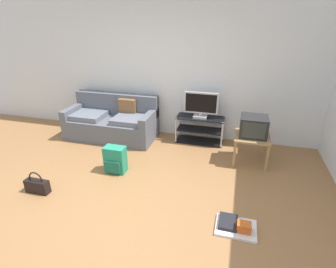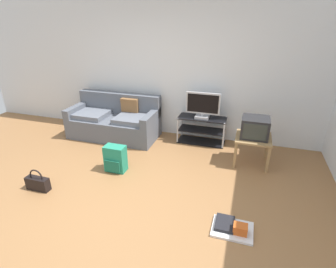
{
  "view_description": "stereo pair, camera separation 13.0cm",
  "coord_description": "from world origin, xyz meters",
  "px_view_note": "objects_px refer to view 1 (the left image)",
  "views": [
    {
      "loc": [
        1.44,
        -2.63,
        2.31
      ],
      "look_at": [
        0.43,
        1.01,
        0.61
      ],
      "focal_mm": 28.03,
      "sensor_mm": 36.0,
      "label": 1
    },
    {
      "loc": [
        1.56,
        -2.59,
        2.31
      ],
      "look_at": [
        0.43,
        1.01,
        0.61
      ],
      "focal_mm": 28.03,
      "sensor_mm": 36.0,
      "label": 2
    }
  ],
  "objects_px": {
    "side_table": "(252,140)",
    "floor_tray": "(236,226)",
    "couch": "(113,122)",
    "crt_tv": "(254,126)",
    "backpack": "(115,160)",
    "tv_stand": "(200,129)",
    "flat_tv": "(201,105)",
    "handbag": "(37,185)"
  },
  "relations": [
    {
      "from": "side_table",
      "to": "floor_tray",
      "type": "distance_m",
      "value": 1.76
    },
    {
      "from": "couch",
      "to": "crt_tv",
      "type": "height_order",
      "value": "couch"
    },
    {
      "from": "side_table",
      "to": "backpack",
      "type": "relative_size",
      "value": 1.31
    },
    {
      "from": "crt_tv",
      "to": "tv_stand",
      "type": "bearing_deg",
      "value": 150.97
    },
    {
      "from": "tv_stand",
      "to": "side_table",
      "type": "xyz_separation_m",
      "value": [
        0.96,
        -0.55,
        0.15
      ]
    },
    {
      "from": "backpack",
      "to": "floor_tray",
      "type": "height_order",
      "value": "backpack"
    },
    {
      "from": "floor_tray",
      "to": "crt_tv",
      "type": "bearing_deg",
      "value": 84.62
    },
    {
      "from": "backpack",
      "to": "flat_tv",
      "type": "bearing_deg",
      "value": 42.04
    },
    {
      "from": "tv_stand",
      "to": "crt_tv",
      "type": "height_order",
      "value": "crt_tv"
    },
    {
      "from": "backpack",
      "to": "handbag",
      "type": "xyz_separation_m",
      "value": [
        -0.83,
        -0.81,
        -0.1
      ]
    },
    {
      "from": "flat_tv",
      "to": "crt_tv",
      "type": "bearing_deg",
      "value": -28.0
    },
    {
      "from": "couch",
      "to": "side_table",
      "type": "xyz_separation_m",
      "value": [
        2.75,
        -0.33,
        0.09
      ]
    },
    {
      "from": "handbag",
      "to": "floor_tray",
      "type": "bearing_deg",
      "value": 0.42
    },
    {
      "from": "tv_stand",
      "to": "side_table",
      "type": "height_order",
      "value": "tv_stand"
    },
    {
      "from": "crt_tv",
      "to": "handbag",
      "type": "relative_size",
      "value": 1.25
    },
    {
      "from": "handbag",
      "to": "crt_tv",
      "type": "bearing_deg",
      "value": 30.86
    },
    {
      "from": "side_table",
      "to": "handbag",
      "type": "distance_m",
      "value": 3.41
    },
    {
      "from": "flat_tv",
      "to": "floor_tray",
      "type": "height_order",
      "value": "flat_tv"
    },
    {
      "from": "crt_tv",
      "to": "handbag",
      "type": "height_order",
      "value": "crt_tv"
    },
    {
      "from": "tv_stand",
      "to": "side_table",
      "type": "distance_m",
      "value": 1.12
    },
    {
      "from": "couch",
      "to": "flat_tv",
      "type": "distance_m",
      "value": 1.85
    },
    {
      "from": "tv_stand",
      "to": "backpack",
      "type": "height_order",
      "value": "tv_stand"
    },
    {
      "from": "side_table",
      "to": "handbag",
      "type": "bearing_deg",
      "value": -149.37
    },
    {
      "from": "side_table",
      "to": "handbag",
      "type": "height_order",
      "value": "side_table"
    },
    {
      "from": "couch",
      "to": "backpack",
      "type": "relative_size",
      "value": 4.12
    },
    {
      "from": "side_table",
      "to": "floor_tray",
      "type": "height_order",
      "value": "side_table"
    },
    {
      "from": "side_table",
      "to": "crt_tv",
      "type": "relative_size",
      "value": 1.3
    },
    {
      "from": "crt_tv",
      "to": "handbag",
      "type": "xyz_separation_m",
      "value": [
        -2.92,
        -1.75,
        -0.54
      ]
    },
    {
      "from": "couch",
      "to": "handbag",
      "type": "bearing_deg",
      "value": -94.91
    },
    {
      "from": "crt_tv",
      "to": "floor_tray",
      "type": "height_order",
      "value": "crt_tv"
    },
    {
      "from": "couch",
      "to": "backpack",
      "type": "distance_m",
      "value": 1.42
    },
    {
      "from": "backpack",
      "to": "tv_stand",
      "type": "bearing_deg",
      "value": 42.46
    },
    {
      "from": "side_table",
      "to": "crt_tv",
      "type": "distance_m",
      "value": 0.24
    },
    {
      "from": "crt_tv",
      "to": "backpack",
      "type": "xyz_separation_m",
      "value": [
        -2.09,
        -0.94,
        -0.44
      ]
    },
    {
      "from": "couch",
      "to": "crt_tv",
      "type": "distance_m",
      "value": 2.78
    },
    {
      "from": "handbag",
      "to": "tv_stand",
      "type": "bearing_deg",
      "value": 49.37
    },
    {
      "from": "flat_tv",
      "to": "backpack",
      "type": "height_order",
      "value": "flat_tv"
    },
    {
      "from": "handbag",
      "to": "flat_tv",
      "type": "bearing_deg",
      "value": 49.09
    },
    {
      "from": "couch",
      "to": "tv_stand",
      "type": "height_order",
      "value": "couch"
    },
    {
      "from": "side_table",
      "to": "crt_tv",
      "type": "height_order",
      "value": "crt_tv"
    },
    {
      "from": "tv_stand",
      "to": "floor_tray",
      "type": "height_order",
      "value": "tv_stand"
    },
    {
      "from": "tv_stand",
      "to": "handbag",
      "type": "height_order",
      "value": "tv_stand"
    }
  ]
}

